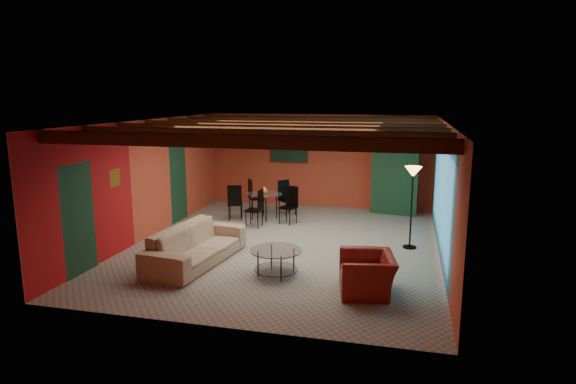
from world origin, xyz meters
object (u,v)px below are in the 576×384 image
(coffee_table, at_px, (276,262))
(floor_lamp, at_px, (411,208))
(potted_plant, at_px, (397,126))
(sofa, at_px, (196,245))
(vase, at_px, (264,180))
(dining_table, at_px, (264,201))
(armchair, at_px, (367,274))
(armoire, at_px, (395,175))

(coffee_table, xyz_separation_m, floor_lamp, (2.38, 2.25, 0.65))
(coffee_table, height_order, potted_plant, potted_plant)
(sofa, relative_size, vase, 12.53)
(dining_table, height_order, floor_lamp, floor_lamp)
(armchair, relative_size, potted_plant, 1.96)
(dining_table, distance_m, armoire, 3.73)
(armchair, distance_m, potted_plant, 6.30)
(potted_plant, distance_m, vase, 3.92)
(sofa, relative_size, floor_lamp, 1.40)
(sofa, xyz_separation_m, floor_lamp, (4.07, 1.98, 0.53))
(vase, bearing_deg, sofa, -95.05)
(armoire, height_order, potted_plant, potted_plant)
(dining_table, xyz_separation_m, potted_plant, (3.30, 1.64, 1.93))
(coffee_table, xyz_separation_m, dining_table, (-1.37, 3.87, 0.24))
(dining_table, height_order, vase, vase)
(sofa, distance_m, coffee_table, 1.72)
(floor_lamp, bearing_deg, vase, 156.58)
(coffee_table, height_order, vase, vase)
(vase, bearing_deg, armoire, 26.38)
(floor_lamp, bearing_deg, dining_table, 156.58)
(coffee_table, xyz_separation_m, armoire, (1.93, 5.51, 0.83))
(armchair, relative_size, floor_lamp, 0.56)
(vase, bearing_deg, potted_plant, 26.38)
(dining_table, height_order, armoire, armoire)
(sofa, bearing_deg, coffee_table, -92.27)
(floor_lamp, distance_m, vase, 4.09)
(floor_lamp, bearing_deg, armchair, -104.57)
(armoire, bearing_deg, dining_table, -142.93)
(sofa, height_order, vase, vase)
(dining_table, bearing_deg, coffee_table, -70.48)
(dining_table, height_order, potted_plant, potted_plant)
(armchair, xyz_separation_m, vase, (-3.06, 4.30, 0.74))
(dining_table, bearing_deg, sofa, -95.05)
(coffee_table, bearing_deg, armchair, -14.36)
(armchair, height_order, floor_lamp, floor_lamp)
(armoire, relative_size, vase, 10.81)
(floor_lamp, bearing_deg, sofa, -154.07)
(armchair, relative_size, armoire, 0.47)
(armoire, height_order, vase, armoire)
(armoire, height_order, floor_lamp, armoire)
(vase, bearing_deg, coffee_table, -70.48)
(coffee_table, xyz_separation_m, potted_plant, (1.93, 5.51, 2.17))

